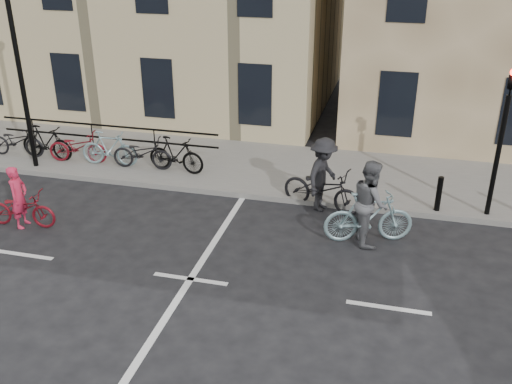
% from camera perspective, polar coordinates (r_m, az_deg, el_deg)
% --- Properties ---
extents(ground, '(120.00, 120.00, 0.00)m').
position_cam_1_polar(ground, '(11.96, -6.57, -8.65)').
color(ground, black).
rests_on(ground, ground).
extents(sidewalk, '(46.00, 4.00, 0.15)m').
position_cam_1_polar(sidewalk, '(18.31, -11.85, 3.49)').
color(sidewalk, slate).
rests_on(sidewalk, ground).
extents(traffic_light, '(0.18, 0.30, 3.90)m').
position_cam_1_polar(traffic_light, '(14.43, 23.52, 6.17)').
color(traffic_light, black).
rests_on(traffic_light, sidewalk).
extents(lamp_post, '(0.36, 0.36, 5.28)m').
position_cam_1_polar(lamp_post, '(17.36, -22.83, 12.72)').
color(lamp_post, black).
rests_on(lamp_post, sidewalk).
extents(bollard_east, '(0.14, 0.14, 0.90)m').
position_cam_1_polar(bollard_east, '(14.83, 17.82, -0.17)').
color(bollard_east, black).
rests_on(bollard_east, sidewalk).
extents(parked_bikes, '(7.25, 1.23, 1.05)m').
position_cam_1_polar(parked_bikes, '(17.75, -16.00, 4.33)').
color(parked_bikes, black).
rests_on(parked_bikes, sidewalk).
extents(cyclist_pink, '(1.78, 0.75, 1.54)m').
position_cam_1_polar(cyclist_pink, '(14.78, -22.49, -1.29)').
color(cyclist_pink, maroon).
rests_on(cyclist_pink, ground).
extents(cyclist_grey, '(2.13, 1.15, 1.98)m').
position_cam_1_polar(cyclist_grey, '(13.12, 11.27, -1.75)').
color(cyclist_grey, '#80A0A7').
rests_on(cyclist_grey, ground).
extents(cyclist_dark, '(2.29, 1.40, 1.92)m').
position_cam_1_polar(cyclist_dark, '(14.48, 6.67, 0.99)').
color(cyclist_dark, black).
rests_on(cyclist_dark, ground).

